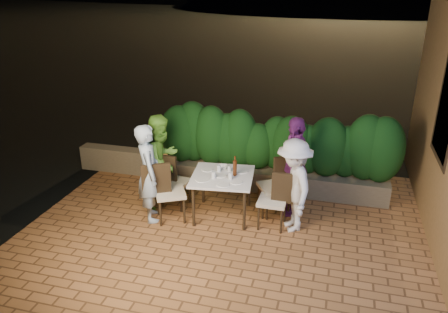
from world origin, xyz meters
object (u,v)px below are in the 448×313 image
at_px(beer_bottle, 235,166).
at_px(chair_left_front, 170,191).
at_px(chair_right_back, 274,186).
at_px(diner_green, 162,160).
at_px(diner_purple, 294,166).
at_px(chair_right_front, 272,200).
at_px(parapet_lamp, 160,150).
at_px(bowl, 222,167).
at_px(diner_white, 293,186).
at_px(chair_left_back, 176,181).
at_px(dining_table, 222,196).
at_px(diner_blue, 149,173).

distance_m(beer_bottle, chair_left_front, 1.15).
relative_size(beer_bottle, chair_right_back, 0.33).
xyz_separation_m(diner_green, diner_purple, (2.27, 0.30, 0.03)).
relative_size(chair_right_front, parapet_lamp, 6.92).
distance_m(bowl, diner_white, 1.33).
xyz_separation_m(beer_bottle, chair_right_back, (0.63, 0.26, -0.40)).
bearing_deg(chair_left_back, diner_purple, 15.07).
relative_size(beer_bottle, chair_right_front, 0.35).
distance_m(chair_right_front, diner_purple, 0.74).
xyz_separation_m(dining_table, parapet_lamp, (-1.65, 1.24, 0.20)).
relative_size(chair_left_front, diner_green, 0.62).
height_order(dining_table, chair_right_front, chair_right_front).
xyz_separation_m(chair_right_back, diner_white, (0.36, -0.43, 0.25)).
relative_size(chair_left_front, chair_left_back, 1.10).
distance_m(chair_right_front, diner_white, 0.43).
height_order(chair_left_back, diner_purple, diner_purple).
xyz_separation_m(bowl, chair_right_front, (0.95, -0.42, -0.29)).
relative_size(bowl, diner_green, 0.11).
bearing_deg(chair_left_front, diner_green, 95.51).
relative_size(chair_left_back, diner_purple, 0.54).
xyz_separation_m(chair_right_front, diner_purple, (0.26, 0.59, 0.38)).
height_order(chair_right_back, diner_purple, diner_purple).
distance_m(chair_right_front, chair_right_back, 0.45).
xyz_separation_m(beer_bottle, bowl, (-0.28, 0.23, -0.15)).
height_order(chair_right_front, parapet_lamp, chair_right_front).
bearing_deg(chair_right_front, bowl, -23.32).
bearing_deg(dining_table, diner_purple, 22.12).
bearing_deg(diner_blue, parapet_lamp, -11.17).
height_order(beer_bottle, chair_right_back, beer_bottle).
distance_m(bowl, diner_blue, 1.26).
bearing_deg(chair_right_front, diner_purple, -113.47).
bearing_deg(chair_right_front, diner_blue, 8.09).
height_order(beer_bottle, diner_green, diner_green).
distance_m(chair_right_back, parapet_lamp, 2.64).
bearing_deg(bowl, chair_left_back, -169.89).
distance_m(diner_green, diner_white, 2.34).
xyz_separation_m(chair_right_front, diner_blue, (-2.00, -0.27, 0.35)).
bearing_deg(parapet_lamp, bowl, -31.17).
relative_size(chair_right_back, diner_white, 0.68).
bearing_deg(chair_right_back, diner_green, -26.24).
relative_size(chair_right_back, diner_green, 0.62).
bearing_deg(beer_bottle, bowl, 140.38).
bearing_deg(chair_left_front, diner_blue, 160.38).
bearing_deg(diner_purple, parapet_lamp, -127.01).
relative_size(diner_green, diner_white, 1.08).
height_order(bowl, chair_right_front, chair_right_front).
height_order(diner_green, parapet_lamp, diner_green).
height_order(beer_bottle, chair_left_back, beer_bottle).
xyz_separation_m(dining_table, chair_right_back, (0.82, 0.32, 0.14)).
bearing_deg(diner_blue, dining_table, -99.54).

